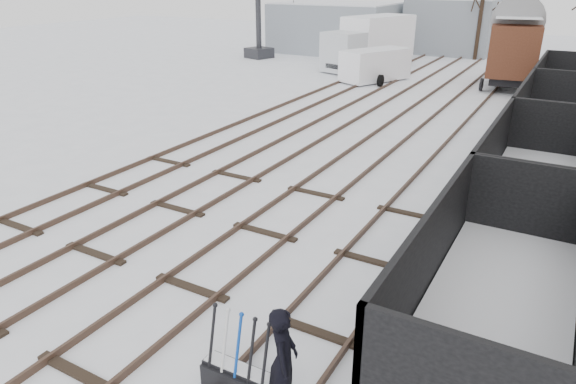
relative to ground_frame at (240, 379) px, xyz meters
The scene contains 15 objects.
ground 3.29m from the ground_frame, 143.34° to the left, with size 120.00×120.00×0.00m, color white.
tracks 15.85m from the ground_frame, 99.55° to the left, with size 13.90×52.00×0.16m.
shed_left 41.09m from the ground_frame, 112.38° to the left, with size 10.00×8.00×4.10m.
shed_right 42.52m from the ground_frame, 98.98° to the left, with size 7.00×6.00×4.50m.
ground_frame is the anchor object (origin of this frame).
worker 0.98m from the ground_frame, ahead, with size 0.67×0.44×1.83m, color black.
freight_wagon_a 4.50m from the ground_frame, 40.64° to the left, with size 2.64×6.59×2.69m.
freight_wagon_b 9.91m from the ground_frame, 70.07° to the left, with size 2.64×6.59×2.69m.
freight_wagon_c 16.07m from the ground_frame, 77.88° to the left, with size 2.64×6.59×2.69m.
freight_wagon_d 22.36m from the ground_frame, 81.33° to the left, with size 2.64×6.59×2.69m.
box_van_wagon 28.32m from the ground_frame, 89.84° to the left, with size 3.59×5.78×4.15m.
lorry 32.22m from the ground_frame, 107.62° to the left, with size 4.12×8.31×3.61m.
panel_van 27.37m from the ground_frame, 106.20° to the left, with size 3.67×4.93×1.99m.
crane 36.93m from the ground_frame, 121.85° to the left, with size 2.24×5.39×9.02m.
tree_far_left 39.12m from the ground_frame, 95.67° to the left, with size 0.30×0.30×5.04m, color black.
Camera 1 is at (6.48, -7.19, 6.30)m, focal length 32.00 mm.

